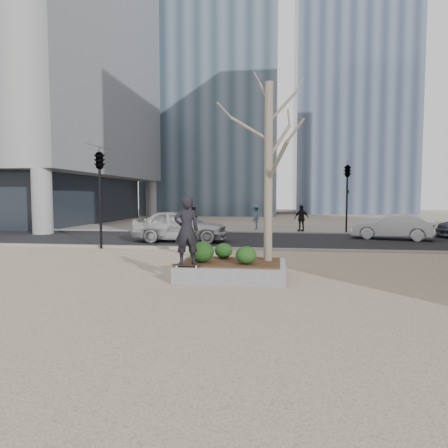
# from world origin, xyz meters

# --- Properties ---
(ground) EXTENTS (120.00, 120.00, 0.00)m
(ground) POSITION_xyz_m (0.00, 0.00, 0.00)
(ground) COLOR tan
(ground) RESTS_ON ground
(street) EXTENTS (60.00, 8.00, 0.02)m
(street) POSITION_xyz_m (0.00, 10.00, 0.01)
(street) COLOR black
(street) RESTS_ON ground
(far_sidewalk) EXTENTS (60.00, 6.00, 0.02)m
(far_sidewalk) POSITION_xyz_m (0.00, 17.00, 0.01)
(far_sidewalk) COLOR gray
(far_sidewalk) RESTS_ON ground
(planter) EXTENTS (3.00, 2.00, 0.45)m
(planter) POSITION_xyz_m (1.00, 0.00, 0.23)
(planter) COLOR gray
(planter) RESTS_ON ground
(planter_mulch) EXTENTS (2.70, 1.70, 0.04)m
(planter_mulch) POSITION_xyz_m (1.00, 0.00, 0.47)
(planter_mulch) COLOR #382314
(planter_mulch) RESTS_ON planter
(sycamore_tree) EXTENTS (2.80, 2.80, 6.60)m
(sycamore_tree) POSITION_xyz_m (2.00, 0.30, 3.79)
(sycamore_tree) COLOR gray
(sycamore_tree) RESTS_ON planter_mulch
(shrub_left) EXTENTS (0.68, 0.68, 0.58)m
(shrub_left) POSITION_xyz_m (0.19, -0.30, 0.78)
(shrub_left) COLOR #183310
(shrub_left) RESTS_ON planter_mulch
(shrub_middle) EXTENTS (0.53, 0.53, 0.45)m
(shrub_middle) POSITION_xyz_m (0.69, 0.51, 0.71)
(shrub_middle) COLOR black
(shrub_middle) RESTS_ON planter_mulch
(shrub_right) EXTENTS (0.57, 0.57, 0.48)m
(shrub_right) POSITION_xyz_m (1.44, -0.43, 0.73)
(shrub_right) COLOR #183A12
(shrub_right) RESTS_ON planter_mulch
(skateboard) EXTENTS (0.80, 0.29, 0.08)m
(skateboard) POSITION_xyz_m (-0.10, -0.88, 0.49)
(skateboard) COLOR black
(skateboard) RESTS_ON planter
(skateboarder) EXTENTS (0.77, 0.65, 1.81)m
(skateboarder) POSITION_xyz_m (-0.10, -0.88, 1.43)
(skateboarder) COLOR black
(skateboarder) RESTS_ON skateboard
(police_car) EXTENTS (4.77, 1.92, 1.62)m
(police_car) POSITION_xyz_m (-2.63, 8.55, 0.83)
(police_car) COLOR silver
(police_car) RESTS_ON street
(car_silver) EXTENTS (4.36, 2.66, 1.36)m
(car_silver) POSITION_xyz_m (8.31, 11.18, 0.70)
(car_silver) COLOR #A8ABB0
(car_silver) RESTS_ON street
(pedestrian_a) EXTENTS (0.80, 0.91, 1.57)m
(pedestrian_a) POSITION_xyz_m (-3.60, 16.41, 0.81)
(pedestrian_a) COLOR black
(pedestrian_a) RESTS_ON far_sidewalk
(pedestrian_b) EXTENTS (0.78, 1.21, 1.77)m
(pedestrian_b) POSITION_xyz_m (0.71, 16.35, 0.91)
(pedestrian_b) COLOR #405B73
(pedestrian_b) RESTS_ON far_sidewalk
(pedestrian_c) EXTENTS (1.10, 0.79, 1.73)m
(pedestrian_c) POSITION_xyz_m (3.77, 15.33, 0.89)
(pedestrian_c) COLOR black
(pedestrian_c) RESTS_ON far_sidewalk
(traffic_light_near) EXTENTS (0.60, 2.48, 4.50)m
(traffic_light_near) POSITION_xyz_m (-5.50, 5.60, 2.25)
(traffic_light_near) COLOR black
(traffic_light_near) RESTS_ON ground
(traffic_light_far) EXTENTS (0.60, 2.48, 4.50)m
(traffic_light_far) POSITION_xyz_m (6.50, 14.60, 2.25)
(traffic_light_far) COLOR black
(traffic_light_far) RESTS_ON ground
(building_glass_a) EXTENTS (16.00, 16.00, 45.00)m
(building_glass_a) POSITION_xyz_m (-6.00, 42.00, 22.50)
(building_glass_a) COLOR slate
(building_glass_a) RESTS_ON ground
(building_glass_b) EXTENTS (15.00, 15.00, 55.00)m
(building_glass_b) POSITION_xyz_m (12.00, 48.00, 27.50)
(building_glass_b) COLOR slate
(building_glass_b) RESTS_ON ground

